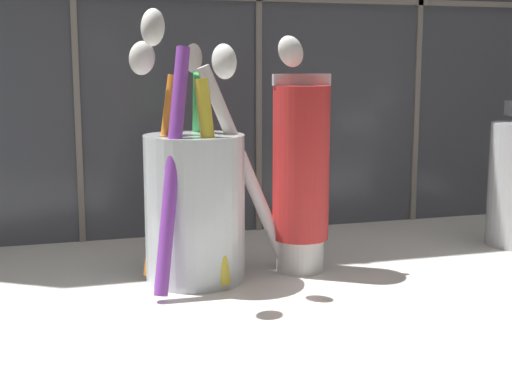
# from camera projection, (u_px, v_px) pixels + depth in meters

# --- Properties ---
(sink_counter) EXTENTS (0.61, 0.36, 0.02)m
(sink_counter) POSITION_uv_depth(u_px,v_px,m) (312.00, 304.00, 0.47)
(sink_counter) COLOR silver
(sink_counter) RESTS_ON ground
(toothbrush_cup) EXTENTS (0.13, 0.12, 0.18)m
(toothbrush_cup) POSITION_uv_depth(u_px,v_px,m) (196.00, 198.00, 0.48)
(toothbrush_cup) COLOR silver
(toothbrush_cup) RESTS_ON sink_counter
(toothpaste_tube) EXTENTS (0.04, 0.04, 0.14)m
(toothpaste_tube) POSITION_uv_depth(u_px,v_px,m) (301.00, 175.00, 0.50)
(toothpaste_tube) COLOR white
(toothpaste_tube) RESTS_ON sink_counter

